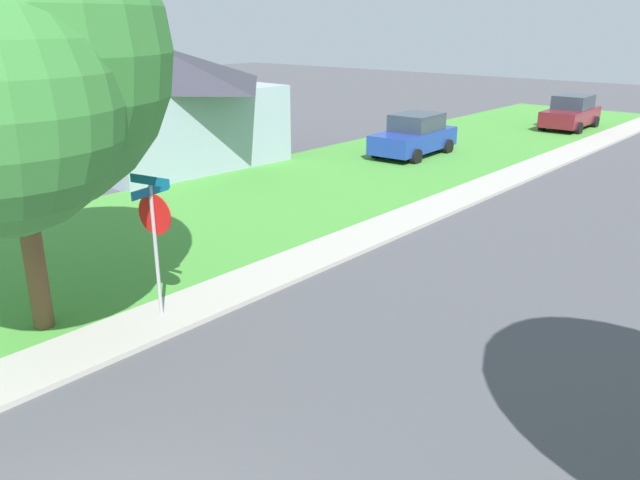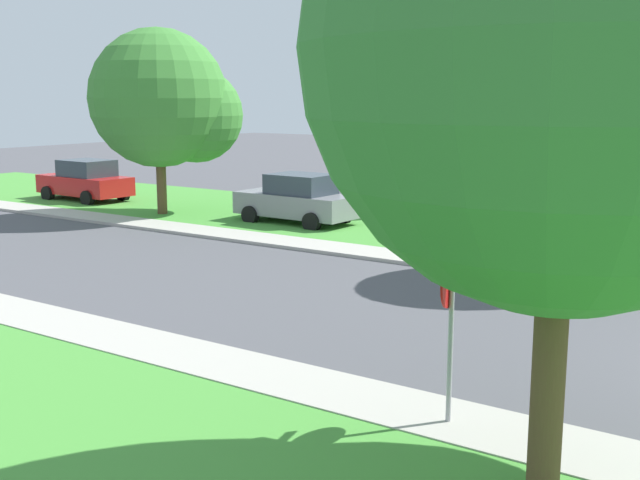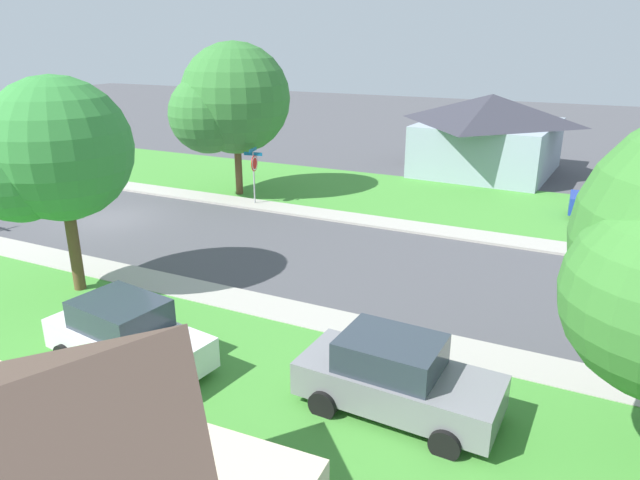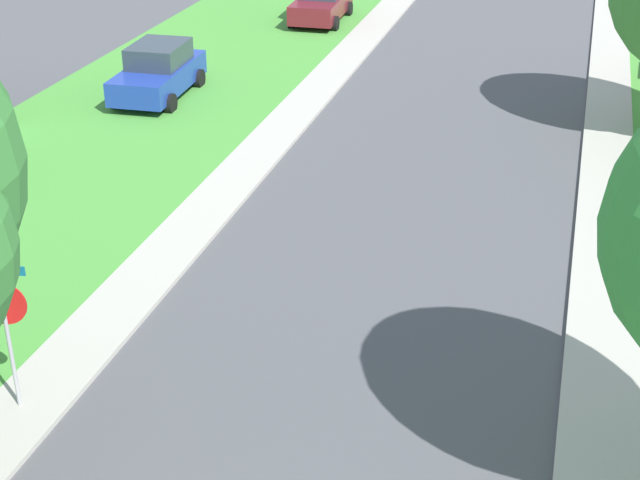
% 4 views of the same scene
% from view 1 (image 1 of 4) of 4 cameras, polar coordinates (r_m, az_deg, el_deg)
% --- Properties ---
extents(sidewalk_west, '(1.40, 56.00, 0.10)m').
position_cam_1_polar(sidewalk_west, '(17.42, 6.17, 1.23)').
color(sidewalk_west, '#ADA89E').
rests_on(sidewalk_west, ground).
extents(lawn_west, '(8.00, 56.00, 0.08)m').
position_cam_1_polar(lawn_west, '(20.33, -4.79, 3.85)').
color(lawn_west, '#479338').
rests_on(lawn_west, ground).
extents(stop_sign_far_corner, '(0.91, 0.91, 2.77)m').
position_cam_1_polar(stop_sign_far_corner, '(11.89, -14.64, 1.45)').
color(stop_sign_far_corner, '#9E9EA3').
rests_on(stop_sign_far_corner, ground).
extents(car_blue_far_down_street, '(2.20, 4.38, 1.76)m').
position_cam_1_polar(car_blue_far_down_street, '(26.78, 8.47, 9.25)').
color(car_blue_far_down_street, '#1E389E').
rests_on(car_blue_far_down_street, ground).
extents(car_maroon_near_corner, '(2.16, 4.36, 1.76)m').
position_cam_1_polar(car_maroon_near_corner, '(35.68, 21.62, 10.57)').
color(car_maroon_near_corner, maroon).
rests_on(car_maroon_near_corner, ground).
extents(house_left_setback, '(9.46, 8.33, 4.60)m').
position_cam_1_polar(house_left_setback, '(26.55, -14.92, 12.03)').
color(house_left_setback, '#93A3B2').
rests_on(house_left_setback, ground).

